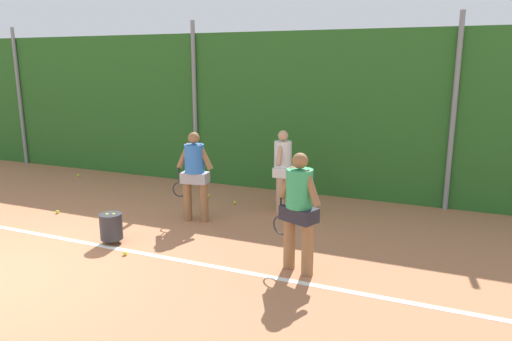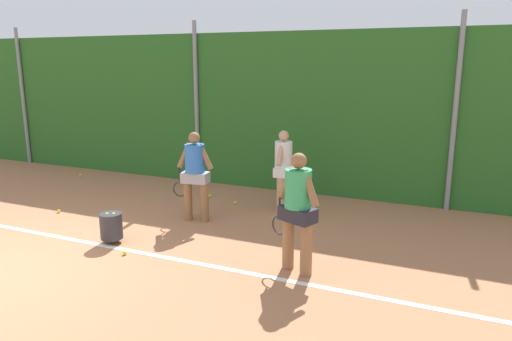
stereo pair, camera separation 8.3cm
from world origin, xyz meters
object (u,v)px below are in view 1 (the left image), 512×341
Objects in this scene: player_foreground_near at (299,206)px; tennis_ball_6 at (235,203)px; tennis_ball_3 at (125,253)px; player_midcourt at (195,172)px; player_backcourt_far at (283,166)px; tennis_ball_4 at (57,212)px; ball_hopper at (111,226)px; tennis_ball_2 at (119,222)px; tennis_ball_7 at (78,175)px; tennis_ball_8 at (209,196)px.

player_foreground_near is 3.52m from tennis_ball_6.
tennis_ball_3 is 3.10m from tennis_ball_6.
player_midcourt is 1.04× the size of player_backcourt_far.
ball_hopper is at bearing -22.61° from tennis_ball_4.
tennis_ball_2 is 1.00× the size of tennis_ball_7.
tennis_ball_4 is (-2.02, 0.84, -0.26)m from ball_hopper.
tennis_ball_7 is (-1.85, 2.54, 0.00)m from tennis_ball_4.
player_backcourt_far is 24.20× the size of tennis_ball_7.
ball_hopper is at bearing -57.52° from tennis_ball_2.
player_backcourt_far is at bearing 26.33° from tennis_ball_4.
tennis_ball_3 is 3.34m from tennis_ball_8.
tennis_ball_3 is 5.74m from tennis_ball_7.
tennis_ball_4 is 3.06m from tennis_ball_8.
tennis_ball_6 and tennis_ball_8 have the same top height.
player_foreground_near is at bearing 141.79° from player_midcourt.
tennis_ball_4 is (-5.13, 0.67, -0.92)m from player_foreground_near.
tennis_ball_7 is at bearing -2.53° from player_foreground_near.
tennis_ball_2 is (-2.44, -2.00, -0.86)m from player_backcourt_far.
tennis_ball_7 is (-3.36, 2.58, 0.00)m from tennis_ball_2.
player_midcourt is 1.79m from ball_hopper.
tennis_ball_3 and tennis_ball_6 have the same top height.
player_foreground_near is at bearing 3.22° from ball_hopper.
tennis_ball_2 is at bearing -37.45° from tennis_ball_7.
ball_hopper is (-3.11, -0.17, -0.66)m from player_foreground_near.
tennis_ball_2 is at bearing -125.94° from tennis_ball_6.
player_midcourt reaches higher than tennis_ball_2.
tennis_ball_2 is 1.00× the size of tennis_ball_6.
tennis_ball_3 is at bearing -32.63° from ball_hopper.
tennis_ball_8 is at bearing 161.93° from tennis_ball_6.
player_foreground_near is 1.02× the size of player_midcourt.
tennis_ball_7 is 1.00× the size of tennis_ball_8.
player_backcourt_far is (1.25, 1.28, -0.03)m from player_midcourt.
player_backcourt_far is (-1.18, 2.62, -0.05)m from player_foreground_near.
ball_hopper is 3.01m from tennis_ball_8.
player_backcourt_far is 3.11× the size of ball_hopper.
tennis_ball_6 is (0.90, 2.75, -0.26)m from ball_hopper.
player_backcourt_far is 24.20× the size of tennis_ball_2.
tennis_ball_7 and tennis_ball_8 have the same top height.
tennis_ball_4 is at bearing -146.85° from tennis_ball_6.
tennis_ball_2 is at bearing 122.48° from ball_hopper.
player_backcourt_far reaches higher than tennis_ball_6.
player_midcourt is at bearing -99.97° from tennis_ball_6.
tennis_ball_8 is (0.66, 2.19, 0.00)m from tennis_ball_2.
player_foreground_near is 2.88m from player_backcourt_far.
ball_hopper is 2.91m from tennis_ball_6.
tennis_ball_2 is (-0.51, 0.80, -0.26)m from ball_hopper.
tennis_ball_3 is (1.02, -1.13, 0.00)m from tennis_ball_2.
player_foreground_near is at bearing 22.21° from player_backcourt_far.
tennis_ball_3 is 1.00× the size of tennis_ball_6.
player_foreground_near is 2.78m from player_midcourt.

